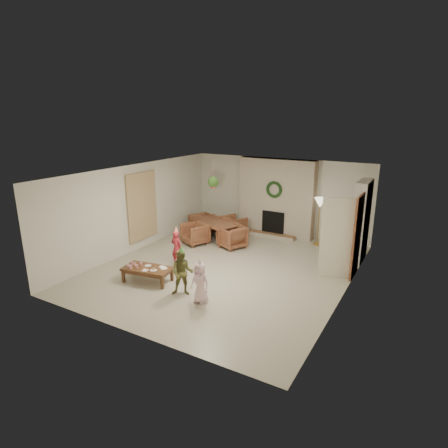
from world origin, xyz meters
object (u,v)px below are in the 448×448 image
Objects in this scene: dining_chair_far at (233,226)px; child_plaid at (182,273)px; dining_chair_near at (195,234)px; dining_chair_right at (232,237)px; child_pink at (200,283)px; coffee_table_top at (147,269)px; dining_chair_left at (203,224)px; dining_table at (215,230)px; child_red at (177,248)px.

child_plaid is at bearing 128.67° from dining_chair_far.
dining_chair_right is (1.14, 0.28, 0.00)m from dining_chair_near.
dining_chair_right is at bearing 109.85° from child_pink.
child_plaid is 0.54m from child_pink.
dining_chair_near is at bearing 91.40° from coffee_table_top.
dining_chair_left is 0.62× the size of coffee_table_top.
dining_chair_near and dining_chair_right have the same top height.
dining_chair_right is 0.69× the size of child_plaid.
dining_chair_far is at bearing -45.00° from dining_chair_left.
dining_table is 2.34× the size of dining_chair_far.
dining_chair_near reaches higher than dining_table.
child_plaid is at bearing -35.68° from dining_chair_near.
child_plaid is (1.13, -0.13, 0.19)m from coffee_table_top.
child_pink is at bearing 42.45° from dining_chair_right.
dining_table is at bearing -90.00° from dining_chair_left.
dining_chair_near is at bearing -135.00° from dining_chair_left.
coffee_table_top is at bearing 174.21° from child_pink.
dining_chair_right is 2.04m from child_red.
dining_chair_far and dining_chair_right have the same top height.
coffee_table_top is (0.55, -2.83, 0.00)m from dining_chair_near.
dining_chair_right is 3.17m from coffee_table_top.
child_pink reaches higher than dining_table.
dining_table is at bearing 90.00° from dining_chair_far.
dining_chair_far is 0.69× the size of child_plaid.
child_pink reaches higher than coffee_table_top.
child_red reaches higher than dining_chair_right.
child_red is at bearing 103.88° from child_plaid.
child_pink is at bearing -17.62° from coffee_table_top.
child_red reaches higher than child_pink.
child_pink is (1.89, -3.74, 0.15)m from dining_table.
dining_chair_far and dining_chair_left have the same top height.
dining_chair_far is at bearing 112.08° from child_pink.
child_plaid reaches higher than dining_chair_far.
dining_table reaches higher than coffee_table_top.
dining_chair_near is 1.47m from dining_chair_far.
child_red is at bearing 141.92° from child_pink.
dining_table is 2.34× the size of dining_chair_near.
dining_chair_right is (1.50, -0.70, 0.00)m from dining_chair_left.
dining_chair_far is 1.00× the size of dining_chair_left.
child_red is at bearing -136.07° from dining_chair_left.
child_plaid reaches higher than coffee_table_top.
dining_chair_left is (-0.36, 0.98, 0.00)m from dining_chair_near.
child_plaid reaches higher than child_pink.
child_pink reaches higher than dining_chair_near.
coffee_table_top is at bearing 14.06° from dining_chair_right.
dining_chair_near is 1.00× the size of dining_chair_right.
dining_chair_far is 4.68m from child_pink.
child_plaid is (1.05, -4.30, 0.20)m from dining_chair_far.
coffee_table_top is 1.17m from child_red.
child_plaid is (1.36, -3.63, 0.23)m from dining_table.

